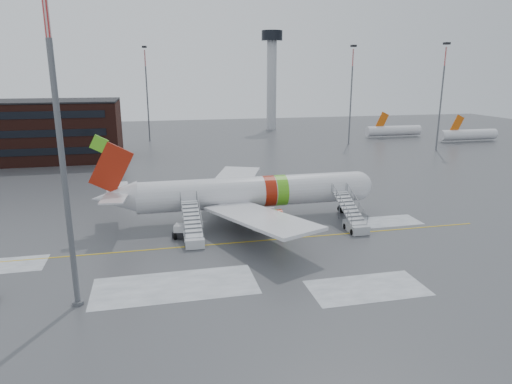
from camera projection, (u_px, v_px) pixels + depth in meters
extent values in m
plane|color=#494C4F|center=(226.00, 240.00, 50.08)|extent=(260.00, 260.00, 0.00)
cylinder|color=silver|center=(252.00, 192.00, 56.51)|extent=(28.00, 3.80, 3.80)
sphere|color=silver|center=(357.00, 186.00, 59.51)|extent=(3.80, 3.80, 3.80)
cube|color=black|center=(365.00, 182.00, 59.61)|extent=(1.09, 1.60, 0.97)
cone|color=silver|center=(115.00, 198.00, 52.93)|extent=(5.20, 3.72, 3.72)
cube|color=#9F1E0C|center=(111.00, 168.00, 52.00)|extent=(5.27, 0.30, 6.09)
cube|color=#5DBF1E|center=(99.00, 144.00, 51.05)|extent=(2.16, 0.26, 2.16)
cube|color=silver|center=(118.00, 187.00, 55.26)|extent=(3.07, 4.85, 0.18)
cube|color=silver|center=(114.00, 198.00, 50.36)|extent=(3.07, 4.85, 0.18)
cube|color=silver|center=(233.00, 181.00, 64.46)|extent=(10.72, 15.97, 1.13)
cube|color=silver|center=(260.00, 218.00, 48.44)|extent=(10.72, 15.97, 1.13)
cylinder|color=silver|center=(248.00, 196.00, 62.02)|extent=(3.40, 2.10, 2.10)
cylinder|color=silver|center=(266.00, 219.00, 52.22)|extent=(3.40, 2.10, 2.10)
cylinder|color=#595B60|center=(342.00, 206.00, 59.75)|extent=(0.20, 0.20, 1.80)
cylinder|color=black|center=(342.00, 209.00, 59.86)|extent=(0.90, 0.56, 0.90)
cylinder|color=black|center=(245.00, 210.00, 59.45)|extent=(0.90, 0.56, 0.90)
cylinder|color=black|center=(253.00, 221.00, 54.92)|extent=(0.90, 0.56, 0.90)
cube|color=#A7AAAE|center=(356.00, 227.00, 52.67)|extent=(2.00, 3.20, 1.00)
cube|color=#A7AAAE|center=(349.00, 208.00, 54.22)|extent=(1.90, 5.87, 2.52)
cube|color=#A7AAAE|center=(339.00, 192.00, 57.03)|extent=(1.90, 1.40, 0.15)
cylinder|color=#595B60|center=(339.00, 205.00, 57.09)|extent=(0.16, 0.16, 3.40)
cylinder|color=black|center=(352.00, 232.00, 51.58)|extent=(0.25, 0.70, 0.70)
cylinder|color=black|center=(359.00, 225.00, 53.86)|extent=(0.25, 0.70, 0.70)
cube|color=silver|center=(194.00, 240.00, 48.67)|extent=(2.00, 3.20, 1.00)
cube|color=silver|center=(192.00, 219.00, 50.22)|extent=(1.90, 5.87, 2.52)
cube|color=silver|center=(189.00, 201.00, 53.03)|extent=(1.90, 1.40, 0.15)
cylinder|color=#595B60|center=(190.00, 216.00, 53.09)|extent=(0.16, 0.16, 3.40)
cylinder|color=black|center=(186.00, 246.00, 47.58)|extent=(0.25, 0.70, 0.70)
cylinder|color=black|center=(201.00, 238.00, 49.85)|extent=(0.25, 0.70, 0.70)
cube|color=black|center=(185.00, 234.00, 50.78)|extent=(2.95, 2.16, 0.66)
cube|color=silver|center=(181.00, 228.00, 50.65)|extent=(1.66, 1.66, 0.85)
cube|color=black|center=(181.00, 225.00, 50.57)|extent=(1.46, 1.52, 0.14)
cylinder|color=black|center=(175.00, 237.00, 50.25)|extent=(0.47, 0.72, 0.66)
cylinder|color=black|center=(192.00, 237.00, 50.09)|extent=(0.47, 0.72, 0.66)
cylinder|color=black|center=(178.00, 232.00, 51.52)|extent=(0.47, 0.72, 0.66)
cylinder|color=black|center=(195.00, 233.00, 51.36)|extent=(0.47, 0.72, 0.66)
cylinder|color=#595B60|center=(65.00, 181.00, 33.72)|extent=(0.44, 0.44, 20.19)
cylinder|color=#CC7272|center=(45.00, 6.00, 30.62)|extent=(0.40, 0.40, 4.54)
cylinder|color=#595B60|center=(78.00, 303.00, 36.27)|extent=(0.90, 0.90, 0.30)
cylinder|color=#B2B5BA|center=(272.00, 84.00, 142.47)|extent=(3.00, 3.00, 28.00)
cylinder|color=black|center=(272.00, 36.00, 138.76)|extent=(6.40, 6.40, 3.00)
cylinder|color=#595B60|center=(350.00, 106.00, 115.06)|extent=(0.36, 0.36, 19.20)
cylinder|color=#CC7272|center=(353.00, 58.00, 112.11)|extent=(0.32, 0.32, 4.32)
cube|color=black|center=(354.00, 46.00, 111.38)|extent=(1.20, 1.20, 0.50)
cylinder|color=#595B60|center=(148.00, 104.00, 119.44)|extent=(0.36, 0.36, 19.20)
cylinder|color=#CC7272|center=(145.00, 59.00, 116.49)|extent=(0.32, 0.32, 4.32)
cube|color=black|center=(144.00, 47.00, 115.75)|extent=(1.20, 1.20, 0.50)
cylinder|color=#595B60|center=(440.00, 109.00, 105.29)|extent=(0.36, 0.36, 19.20)
cylinder|color=#CC7272|center=(445.00, 57.00, 102.34)|extent=(0.32, 0.32, 4.32)
cube|color=black|center=(447.00, 43.00, 101.61)|extent=(1.20, 1.20, 0.50)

